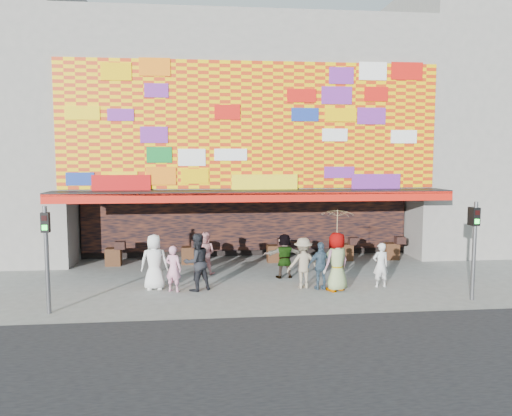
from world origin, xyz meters
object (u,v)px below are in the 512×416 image
object	(u,v)px
ped_i	(205,253)
signal_right	(475,239)
signal_left	(46,247)
ped_c	(197,262)
ped_g	(337,262)
ped_h	(381,265)
ped_b	(173,269)
ped_e	(321,266)
ped_f	(284,256)
ped_a	(154,262)
parasol	(337,224)
ped_d	(303,263)

from	to	relation	value
ped_i	signal_right	bearing A→B (deg)	171.46
signal_left	signal_right	bearing A→B (deg)	0.00
ped_c	ped_g	xyz separation A→B (m)	(4.51, -0.51, 0.02)
ped_c	ped_i	world-z (taller)	ped_c
signal_right	ped_h	distance (m)	3.07
ped_b	ped_e	xyz separation A→B (m)	(4.80, -0.23, 0.03)
ped_b	ped_f	distance (m)	4.13
ped_a	ped_c	distance (m)	1.40
ped_g	ped_h	xyz separation A→B (m)	(1.59, 0.31, -0.21)
ped_c	ped_i	distance (m)	2.32
ped_a	ped_h	bearing A→B (deg)	174.40
signal_left	parasol	world-z (taller)	signal_left
ped_b	parasol	size ratio (longest dim) A/B	0.78
ped_b	ped_e	world-z (taller)	ped_e
ped_b	ped_g	world-z (taller)	ped_g
ped_g	ped_c	bearing A→B (deg)	-35.20
ped_e	parasol	distance (m)	1.49
ped_b	ped_g	xyz separation A→B (m)	(5.25, -0.46, 0.21)
signal_left	parasol	distance (m)	8.70
signal_right	parasol	world-z (taller)	signal_right
signal_left	ped_f	size ratio (longest dim) A/B	1.87
signal_left	ped_g	size ratio (longest dim) A/B	1.57
signal_right	ped_b	xyz separation A→B (m)	(-9.08, 1.92, -1.11)
parasol	ped_g	bearing A→B (deg)	0.00
ped_d	parasol	bearing A→B (deg)	149.91
ped_d	ped_g	size ratio (longest dim) A/B	0.88
ped_a	ped_e	size ratio (longest dim) A/B	1.16
ped_c	ped_d	distance (m)	3.50
ped_a	ped_g	xyz separation A→B (m)	(5.88, -0.78, 0.04)
ped_e	ped_i	distance (m)	4.57
ped_d	parasol	size ratio (longest dim) A/B	0.87
signal_right	ped_b	bearing A→B (deg)	168.09
ped_f	ped_i	xyz separation A→B (m)	(-2.83, 0.88, -0.01)
ped_h	ped_g	bearing A→B (deg)	5.32
ped_b	ped_d	size ratio (longest dim) A/B	0.89
ped_b	ped_i	bearing A→B (deg)	-89.36
ped_c	ped_h	xyz separation A→B (m)	(6.10, -0.20, -0.19)
ped_b	ped_d	xyz separation A→B (m)	(4.25, 0.00, 0.09)
ped_h	ped_d	bearing A→B (deg)	-9.13
parasol	ped_b	bearing A→B (deg)	175.00
ped_h	parasol	world-z (taller)	parasol
ped_a	ped_e	xyz separation A→B (m)	(5.43, -0.56, -0.13)
signal_right	ped_b	distance (m)	9.35
signal_right	ped_d	distance (m)	5.30
ped_e	signal_left	bearing A→B (deg)	4.41
signal_left	ped_f	distance (m)	8.00
ped_e	ped_h	distance (m)	2.04
ped_a	parasol	distance (m)	6.07
signal_left	ped_f	bearing A→B (deg)	25.25
ped_h	ped_i	bearing A→B (deg)	-29.09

